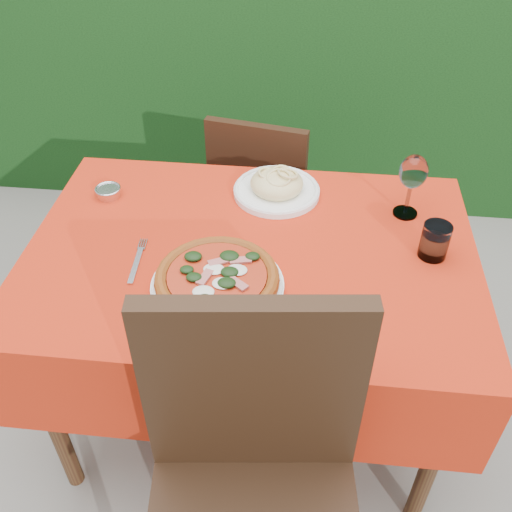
# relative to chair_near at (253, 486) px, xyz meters

# --- Properties ---
(ground) EXTENTS (60.00, 60.00, 0.00)m
(ground) POSITION_rel_chair_near_xyz_m (-0.07, 0.61, -0.59)
(ground) COLOR slate
(ground) RESTS_ON ground
(hedge) EXTENTS (3.20, 0.55, 1.78)m
(hedge) POSITION_rel_chair_near_xyz_m (-0.07, 2.16, 0.32)
(hedge) COLOR black
(hedge) RESTS_ON ground
(dining_table) EXTENTS (1.26, 0.86, 0.75)m
(dining_table) POSITION_rel_chair_near_xyz_m (-0.07, 0.61, 0.00)
(dining_table) COLOR #472D16
(dining_table) RESTS_ON ground
(chair_near) EXTENTS (0.52, 0.52, 1.04)m
(chair_near) POSITION_rel_chair_near_xyz_m (0.00, 0.00, 0.00)
(chair_near) COLOR black
(chair_near) RESTS_ON ground
(chair_far) EXTENTS (0.44, 0.44, 0.83)m
(chair_far) POSITION_rel_chair_near_xyz_m (-0.11, 1.27, -0.12)
(chair_far) COLOR black
(chair_far) RESTS_ON ground
(pizza_plate) EXTENTS (0.34, 0.34, 0.06)m
(pizza_plate) POSITION_rel_chair_near_xyz_m (-0.14, 0.44, 0.18)
(pizza_plate) COLOR white
(pizza_plate) RESTS_ON dining_table
(pasta_plate) EXTENTS (0.27, 0.27, 0.08)m
(pasta_plate) POSITION_rel_chair_near_xyz_m (-0.03, 0.89, 0.18)
(pasta_plate) COLOR white
(pasta_plate) RESTS_ON dining_table
(water_glass) EXTENTS (0.08, 0.08, 0.10)m
(water_glass) POSITION_rel_chair_near_xyz_m (0.42, 0.64, 0.20)
(water_glass) COLOR white
(water_glass) RESTS_ON dining_table
(wine_glass) EXTENTS (0.08, 0.08, 0.20)m
(wine_glass) POSITION_rel_chair_near_xyz_m (0.37, 0.82, 0.29)
(wine_glass) COLOR silver
(wine_glass) RESTS_ON dining_table
(fork) EXTENTS (0.04, 0.20, 0.01)m
(fork) POSITION_rel_chair_near_xyz_m (-0.38, 0.50, 0.16)
(fork) COLOR #B8B8BF
(fork) RESTS_ON dining_table
(steel_ramekin) EXTENTS (0.07, 0.07, 0.03)m
(steel_ramekin) POSITION_rel_chair_near_xyz_m (-0.55, 0.82, 0.17)
(steel_ramekin) COLOR silver
(steel_ramekin) RESTS_ON dining_table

